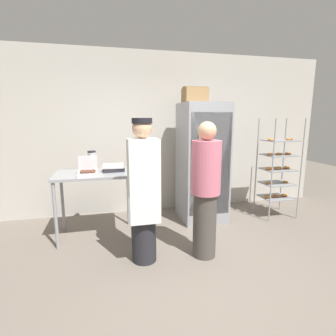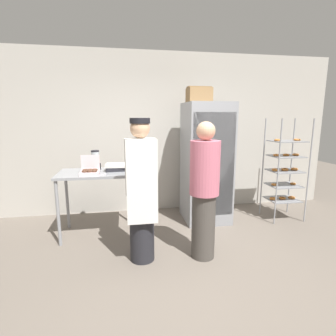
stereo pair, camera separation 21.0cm
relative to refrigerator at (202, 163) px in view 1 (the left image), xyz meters
name	(u,v)px [view 1 (the left image)]	position (x,y,z in m)	size (l,w,h in m)	color
ground_plane	(200,277)	(-0.61, -1.61, -0.97)	(14.00, 14.00, 0.00)	#6B6056
back_wall	(158,134)	(-0.61, 0.68, 0.45)	(6.40, 0.12, 2.83)	#B7B2A8
refrigerator	(202,163)	(0.00, 0.00, 0.00)	(0.72, 0.77, 1.93)	gray
baking_rack	(278,169)	(1.31, -0.18, -0.14)	(0.56, 0.48, 1.69)	#93969B
prep_counter	(94,181)	(-1.72, -0.29, -0.15)	(1.06, 0.68, 0.94)	gray
donut_box	(88,172)	(-1.79, -0.48, 0.02)	(0.25, 0.22, 0.26)	silver
blender_pitcher	(92,162)	(-1.75, -0.13, 0.10)	(0.15, 0.15, 0.29)	black
binder_stack	(113,168)	(-1.45, -0.24, 0.02)	(0.31, 0.26, 0.10)	#232328
cardboard_storage_box	(195,95)	(-0.13, 0.07, 1.09)	(0.38, 0.30, 0.25)	#937047
person_baker	(143,190)	(-1.15, -1.13, -0.08)	(0.36, 0.38, 1.70)	#232328
person_customer	(205,190)	(-0.41, -1.19, -0.12)	(0.35, 0.35, 1.66)	#47423D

